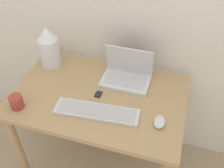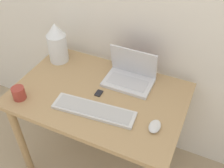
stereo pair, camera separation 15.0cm
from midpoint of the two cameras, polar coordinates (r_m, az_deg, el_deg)
desk at (r=1.67m, az=-0.17°, el=-4.88°), size 1.05×0.69×0.74m
laptop at (r=1.66m, az=6.53°, el=1.83°), size 0.30×0.21×0.22m
keyboard at (r=1.48m, az=-1.10°, el=-5.82°), size 0.49×0.16×0.02m
mouse at (r=1.43m, az=12.30°, el=-9.14°), size 0.06×0.10×0.03m
vase at (r=1.82m, az=-9.57°, el=8.70°), size 0.13×0.13×0.29m
mp3_player at (r=1.59m, az=-0.36°, el=-2.06°), size 0.04×0.05×0.01m
mug at (r=1.61m, az=-17.18°, el=-2.05°), size 0.08×0.08×0.08m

